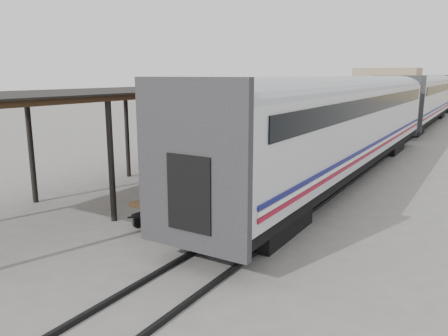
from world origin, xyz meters
The scene contains 10 objects.
ground centered at (0.00, 0.00, 0.00)m, with size 160.00×160.00×0.00m, color slate.
train centered at (3.19, 33.79, 2.69)m, with size 3.45×76.01×4.01m.
canopy centered at (-3.40, 24.00, 4.00)m, with size 4.90×64.30×4.15m.
rails centered at (3.20, 34.00, 0.06)m, with size 1.54×150.00×0.12m.
building_left centered at (-10.00, 82.00, 3.00)m, with size 12.00×8.00×6.00m, color tan.
baggage_cart centered at (0.38, -1.21, 0.65)m, with size 1.43×2.49×0.86m.
suitcase_stack centered at (0.29, -0.84, 1.06)m, with size 1.28×1.03×0.58m.
luggage_tug centered at (-2.33, 16.21, 0.68)m, with size 1.20×1.78×1.49m.
porter centered at (0.63, -1.86, 1.65)m, with size 0.57×0.38×1.58m, color navy.
pedestrian centered at (-1.56, 12.45, 0.83)m, with size 0.97×0.40×1.66m, color black.
Camera 1 is at (8.91, -11.79, 4.71)m, focal length 35.00 mm.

